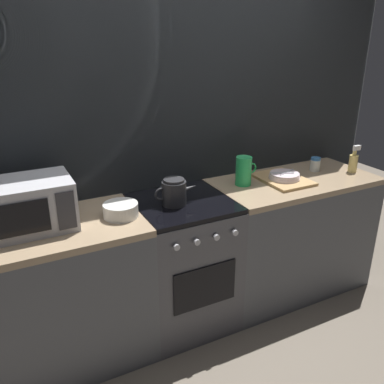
{
  "coord_description": "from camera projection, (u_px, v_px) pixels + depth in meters",
  "views": [
    {
      "loc": [
        -1.01,
        -2.12,
        1.9
      ],
      "look_at": [
        0.07,
        0.0,
        0.95
      ],
      "focal_mm": 38.01,
      "sensor_mm": 36.0,
      "label": 1
    }
  ],
  "objects": [
    {
      "name": "spray_bottle",
      "position": [
        353.0,
        162.0,
        3.05
      ],
      "size": [
        0.08,
        0.06,
        0.2
      ],
      "color": "#E5CC72",
      "rests_on": "counter_right"
    },
    {
      "name": "stove_unit",
      "position": [
        183.0,
        263.0,
        2.71
      ],
      "size": [
        0.6,
        0.63,
        0.9
      ],
      "color": "#4C4C51",
      "rests_on": "ground_plane"
    },
    {
      "name": "kettle",
      "position": [
        174.0,
        192.0,
        2.47
      ],
      "size": [
        0.28,
        0.15,
        0.17
      ],
      "color": "#262628",
      "rests_on": "stove_unit"
    },
    {
      "name": "ground_plane",
      "position": [
        184.0,
        318.0,
        2.88
      ],
      "size": [
        8.0,
        8.0,
        0.0
      ],
      "primitive_type": "plane",
      "color": "#6B6054"
    },
    {
      "name": "counter_right",
      "position": [
        289.0,
        235.0,
        3.09
      ],
      "size": [
        1.2,
        0.6,
        0.9
      ],
      "color": "#515459",
      "rests_on": "ground_plane"
    },
    {
      "name": "microwave",
      "position": [
        28.0,
        205.0,
        2.16
      ],
      "size": [
        0.46,
        0.35,
        0.27
      ],
      "color": "#B2B2B7",
      "rests_on": "counter_left"
    },
    {
      "name": "mixing_bowl",
      "position": [
        121.0,
        210.0,
        2.32
      ],
      "size": [
        0.2,
        0.2,
        0.08
      ],
      "primitive_type": "cylinder",
      "color": "silver",
      "rests_on": "counter_left"
    },
    {
      "name": "pitcher",
      "position": [
        244.0,
        171.0,
        2.78
      ],
      "size": [
        0.16,
        0.11,
        0.2
      ],
      "color": "green",
      "rests_on": "counter_right"
    },
    {
      "name": "counter_left",
      "position": [
        42.0,
        301.0,
        2.33
      ],
      "size": [
        1.2,
        0.6,
        0.9
      ],
      "color": "#515459",
      "rests_on": "ground_plane"
    },
    {
      "name": "spice_jar",
      "position": [
        315.0,
        164.0,
        3.09
      ],
      "size": [
        0.08,
        0.08,
        0.1
      ],
      "color": "silver",
      "rests_on": "counter_right"
    },
    {
      "name": "back_wall",
      "position": [
        161.0,
        143.0,
        2.7
      ],
      "size": [
        3.6,
        0.05,
        2.4
      ],
      "color": "gray",
      "rests_on": "ground_plane"
    },
    {
      "name": "dish_pile",
      "position": [
        284.0,
        178.0,
        2.88
      ],
      "size": [
        0.3,
        0.4,
        0.07
      ],
      "color": "tan",
      "rests_on": "counter_right"
    }
  ]
}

